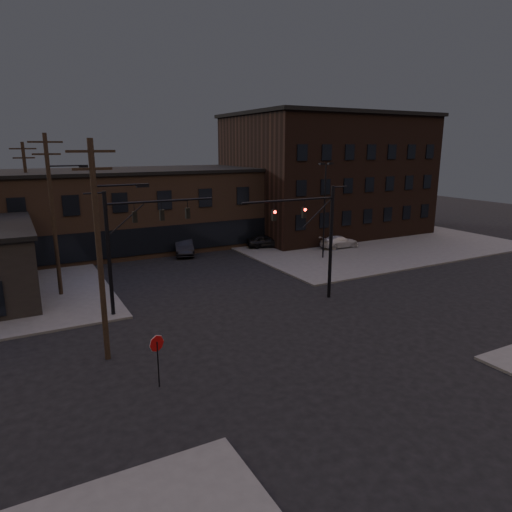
{
  "coord_description": "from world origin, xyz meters",
  "views": [
    {
      "loc": [
        -13.04,
        -20.57,
        10.64
      ],
      "look_at": [
        1.0,
        5.4,
        3.5
      ],
      "focal_mm": 32.0,
      "sensor_mm": 36.0,
      "label": 1
    }
  ],
  "objects_px": {
    "car_crossing": "(184,246)",
    "parked_car_lot_a": "(265,241)",
    "traffic_signal_near": "(318,231)",
    "traffic_signal_far": "(129,238)",
    "parked_car_lot_b": "(339,242)",
    "stop_sign": "(157,349)"
  },
  "relations": [
    {
      "from": "car_crossing",
      "to": "parked_car_lot_a",
      "type": "bearing_deg",
      "value": 4.87
    },
    {
      "from": "traffic_signal_near",
      "to": "parked_car_lot_a",
      "type": "distance_m",
      "value": 17.41
    },
    {
      "from": "traffic_signal_far",
      "to": "parked_car_lot_b",
      "type": "height_order",
      "value": "traffic_signal_far"
    },
    {
      "from": "traffic_signal_far",
      "to": "parked_car_lot_a",
      "type": "distance_m",
      "value": 21.68
    },
    {
      "from": "stop_sign",
      "to": "car_crossing",
      "type": "height_order",
      "value": "stop_sign"
    },
    {
      "from": "traffic_signal_far",
      "to": "stop_sign",
      "type": "distance_m",
      "value": 10.55
    },
    {
      "from": "traffic_signal_near",
      "to": "car_crossing",
      "type": "relative_size",
      "value": 1.6
    },
    {
      "from": "parked_car_lot_b",
      "to": "stop_sign",
      "type": "bearing_deg",
      "value": 128.48
    },
    {
      "from": "traffic_signal_far",
      "to": "parked_car_lot_a",
      "type": "relative_size",
      "value": 2.03
    },
    {
      "from": "car_crossing",
      "to": "traffic_signal_far",
      "type": "bearing_deg",
      "value": -105.25
    },
    {
      "from": "stop_sign",
      "to": "parked_car_lot_a",
      "type": "distance_m",
      "value": 29.18
    },
    {
      "from": "traffic_signal_far",
      "to": "parked_car_lot_b",
      "type": "relative_size",
      "value": 1.86
    },
    {
      "from": "stop_sign",
      "to": "parked_car_lot_b",
      "type": "relative_size",
      "value": 0.58
    },
    {
      "from": "traffic_signal_far",
      "to": "parked_car_lot_b",
      "type": "bearing_deg",
      "value": 20.15
    },
    {
      "from": "traffic_signal_near",
      "to": "parked_car_lot_b",
      "type": "relative_size",
      "value": 1.86
    },
    {
      "from": "traffic_signal_far",
      "to": "car_crossing",
      "type": "height_order",
      "value": "traffic_signal_far"
    },
    {
      "from": "stop_sign",
      "to": "parked_car_lot_a",
      "type": "bearing_deg",
      "value": 50.9
    },
    {
      "from": "parked_car_lot_a",
      "to": "traffic_signal_near",
      "type": "bearing_deg",
      "value": 177.53
    },
    {
      "from": "traffic_signal_far",
      "to": "stop_sign",
      "type": "height_order",
      "value": "traffic_signal_far"
    },
    {
      "from": "traffic_signal_far",
      "to": "car_crossing",
      "type": "relative_size",
      "value": 1.6
    },
    {
      "from": "stop_sign",
      "to": "car_crossing",
      "type": "bearing_deg",
      "value": 67.89
    },
    {
      "from": "traffic_signal_near",
      "to": "parked_car_lot_b",
      "type": "height_order",
      "value": "traffic_signal_near"
    }
  ]
}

